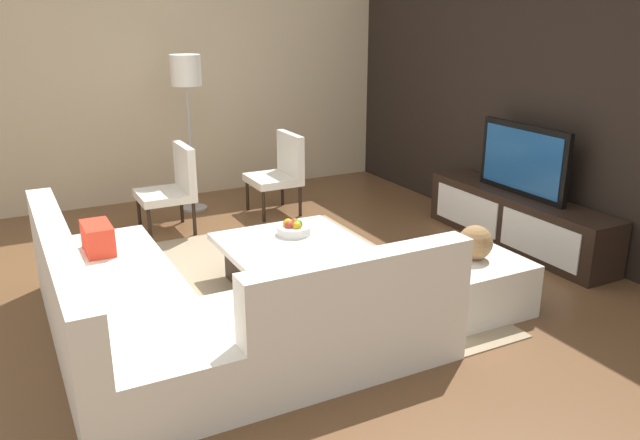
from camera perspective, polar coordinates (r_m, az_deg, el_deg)
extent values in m
plane|color=brown|center=(5.09, -2.99, -6.60)|extent=(14.00, 14.00, 0.00)
cube|color=black|center=(6.28, 20.18, 10.43)|extent=(6.40, 0.12, 2.80)
cube|color=beige|center=(7.74, -11.95, 12.44)|extent=(0.12, 5.20, 2.80)
cube|color=tan|center=(5.18, -3.45, -6.13)|extent=(3.05, 2.41, 0.01)
cube|color=black|center=(6.31, 17.19, 0.01)|extent=(2.08, 0.42, 0.50)
cube|color=white|center=(6.50, 12.89, 0.92)|extent=(0.88, 0.01, 0.35)
cube|color=white|center=(5.85, 18.90, -1.61)|extent=(0.88, 0.01, 0.35)
cube|color=black|center=(6.16, 17.69, 5.13)|extent=(1.05, 0.05, 0.66)
cube|color=#194C8C|center=(6.14, 17.50, 5.10)|extent=(0.94, 0.01, 0.55)
cube|color=white|center=(4.50, -17.30, -8.15)|extent=(2.45, 0.85, 0.41)
cube|color=white|center=(4.30, -22.19, -3.97)|extent=(2.45, 0.18, 0.41)
cube|color=white|center=(4.15, 1.10, -9.61)|extent=(0.85, 1.48, 0.41)
cube|color=white|center=(3.71, 3.63, -6.15)|extent=(0.18, 1.48, 0.41)
cube|color=red|center=(5.06, -19.23, -1.54)|extent=(0.36, 0.20, 0.22)
cube|color=red|center=(4.22, 5.56, -5.68)|extent=(0.60, 0.44, 0.06)
cube|color=black|center=(5.15, -2.47, -4.30)|extent=(0.86, 0.84, 0.33)
cube|color=white|center=(5.08, -2.50, -2.32)|extent=(1.07, 1.05, 0.05)
cylinder|color=black|center=(6.75, -15.87, 0.80)|extent=(0.04, 0.04, 0.38)
cylinder|color=black|center=(6.33, -14.99, -0.29)|extent=(0.04, 0.04, 0.38)
cylinder|color=black|center=(6.85, -12.26, 1.33)|extent=(0.04, 0.04, 0.38)
cylinder|color=black|center=(6.43, -11.17, 0.29)|extent=(0.04, 0.04, 0.38)
cube|color=white|center=(6.53, -13.70, 2.14)|extent=(0.53, 0.52, 0.08)
cube|color=white|center=(6.52, -11.99, 4.64)|extent=(0.53, 0.08, 0.45)
cylinder|color=#A5A5AA|center=(7.33, -11.13, 1.06)|extent=(0.28, 0.28, 0.02)
cylinder|color=#A5A5AA|center=(7.16, -11.46, 6.31)|extent=(0.03, 0.03, 1.35)
cylinder|color=white|center=(7.03, -11.90, 12.96)|extent=(0.32, 0.32, 0.32)
cube|color=white|center=(4.91, 13.41, -5.55)|extent=(0.70, 0.70, 0.40)
cylinder|color=silver|center=(5.25, -2.36, -0.92)|extent=(0.28, 0.28, 0.07)
sphere|color=gold|center=(5.19, -2.07, -0.55)|extent=(0.08, 0.08, 0.08)
sphere|color=#4C8C33|center=(5.23, -2.02, -0.39)|extent=(0.08, 0.08, 0.08)
sphere|color=#B23326|center=(5.27, -2.29, -0.26)|extent=(0.08, 0.08, 0.08)
sphere|color=gold|center=(5.25, -2.86, -0.33)|extent=(0.09, 0.09, 0.09)
sphere|color=#B23326|center=(5.21, -2.76, -0.50)|extent=(0.07, 0.07, 0.07)
cylinder|color=black|center=(7.15, -6.50, 2.36)|extent=(0.04, 0.04, 0.38)
cylinder|color=black|center=(6.73, -5.06, 1.40)|extent=(0.04, 0.04, 0.38)
cylinder|color=black|center=(7.31, -3.38, 2.80)|extent=(0.04, 0.04, 0.38)
cylinder|color=black|center=(6.90, -1.79, 1.88)|extent=(0.04, 0.04, 0.38)
cube|color=white|center=(6.97, -4.22, 3.62)|extent=(0.55, 0.51, 0.08)
cube|color=white|center=(6.99, -2.66, 5.94)|extent=(0.55, 0.08, 0.45)
sphere|color=#997247|center=(4.79, 13.70, -1.96)|extent=(0.25, 0.25, 0.25)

